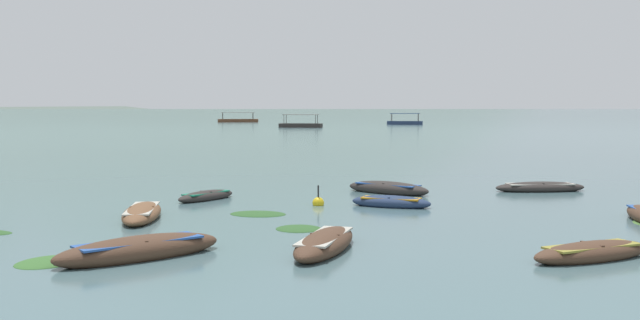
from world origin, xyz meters
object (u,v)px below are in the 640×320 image
(ferry_2, at_px, (405,122))
(ferry_1, at_px, (238,120))
(rowboat_2, at_px, (140,249))
(mooring_buoy, at_px, (318,203))
(rowboat_8, at_px, (142,213))
(rowboat_4, at_px, (391,202))
(rowboat_6, at_px, (325,243))
(rowboat_0, at_px, (540,187))
(ferry_0, at_px, (301,125))
(rowboat_5, at_px, (206,196))
(rowboat_3, at_px, (592,252))
(rowboat_7, at_px, (388,188))

(ferry_2, bearing_deg, ferry_1, 142.33)
(rowboat_2, height_order, mooring_buoy, mooring_buoy)
(rowboat_8, bearing_deg, ferry_2, 74.23)
(rowboat_4, bearing_deg, rowboat_6, -112.19)
(rowboat_0, height_order, rowboat_4, rowboat_0)
(ferry_0, relative_size, ferry_2, 1.05)
(rowboat_5, relative_size, mooring_buoy, 3.23)
(rowboat_3, relative_size, ferry_1, 0.38)
(rowboat_0, xyz_separation_m, rowboat_8, (-16.34, -6.33, 0.01))
(rowboat_5, bearing_deg, ferry_1, 90.92)
(rowboat_7, height_order, ferry_1, ferry_1)
(rowboat_7, relative_size, mooring_buoy, 4.12)
(rowboat_0, xyz_separation_m, rowboat_7, (-6.85, -0.10, 0.03))
(ferry_1, relative_size, mooring_buoy, 10.81)
(mooring_buoy, bearing_deg, ferry_2, 76.67)
(rowboat_0, height_order, mooring_buoy, mooring_buoy)
(rowboat_0, relative_size, mooring_buoy, 4.54)
(rowboat_7, height_order, mooring_buoy, mooring_buoy)
(rowboat_4, relative_size, rowboat_7, 0.86)
(rowboat_7, bearing_deg, rowboat_4, -98.84)
(rowboat_8, bearing_deg, ferry_1, 90.19)
(rowboat_3, xyz_separation_m, ferry_2, (22.29, 129.10, 0.28))
(rowboat_3, distance_m, rowboat_6, 6.65)
(rowboat_7, xyz_separation_m, ferry_2, (24.83, 115.34, 0.25))
(rowboat_7, xyz_separation_m, ferry_1, (-9.99, 142.21, 0.25))
(ferry_2, bearing_deg, rowboat_7, -102.15)
(rowboat_5, height_order, rowboat_7, rowboat_7)
(rowboat_8, relative_size, ferry_2, 0.58)
(rowboat_6, relative_size, mooring_buoy, 4.68)
(ferry_0, bearing_deg, rowboat_0, -87.25)
(rowboat_7, distance_m, ferry_1, 142.56)
(rowboat_0, bearing_deg, rowboat_7, -179.17)
(ferry_0, bearing_deg, rowboat_5, -95.75)
(rowboat_5, xyz_separation_m, mooring_buoy, (4.35, -2.03, -0.05))
(ferry_0, bearing_deg, rowboat_8, -96.49)
(rowboat_3, distance_m, rowboat_4, 10.11)
(rowboat_3, relative_size, rowboat_6, 0.89)
(rowboat_4, relative_size, ferry_2, 0.42)
(rowboat_2, relative_size, rowboat_7, 1.16)
(rowboat_0, height_order, rowboat_7, rowboat_7)
(rowboat_6, bearing_deg, rowboat_4, 67.81)
(rowboat_4, distance_m, rowboat_6, 8.63)
(rowboat_0, xyz_separation_m, rowboat_5, (-14.53, -1.64, -0.02))
(rowboat_5, relative_size, rowboat_8, 0.67)
(ferry_1, bearing_deg, rowboat_8, -89.81)
(mooring_buoy, bearing_deg, rowboat_4, -12.65)
(mooring_buoy, bearing_deg, rowboat_0, 19.85)
(rowboat_3, xyz_separation_m, rowboat_6, (-6.45, 1.60, 0.03))
(rowboat_3, xyz_separation_m, rowboat_4, (-3.19, 9.59, -0.01))
(ferry_1, xyz_separation_m, mooring_buoy, (6.65, -145.79, -0.35))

